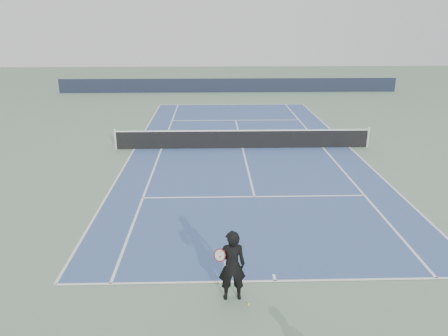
{
  "coord_description": "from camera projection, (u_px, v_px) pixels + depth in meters",
  "views": [
    {
      "loc": [
        -1.56,
        -21.28,
        6.26
      ],
      "look_at": [
        -1.13,
        -6.27,
        1.1
      ],
      "focal_mm": 35.0,
      "sensor_mm": 36.0,
      "label": 1
    }
  ],
  "objects": [
    {
      "name": "ground",
      "position": [
        243.0,
        148.0,
        22.2
      ],
      "size": [
        80.0,
        80.0,
        0.0
      ],
      "primitive_type": "plane",
      "color": "slate"
    },
    {
      "name": "court_surface",
      "position": [
        243.0,
        148.0,
        22.19
      ],
      "size": [
        10.97,
        23.77,
        0.01
      ],
      "primitive_type": "cube",
      "color": "#395388",
      "rests_on": "ground"
    },
    {
      "name": "tennis_net",
      "position": [
        243.0,
        139.0,
        22.03
      ],
      "size": [
        12.9,
        0.1,
        1.07
      ],
      "color": "silver",
      "rests_on": "ground"
    },
    {
      "name": "windscreen_far",
      "position": [
        229.0,
        85.0,
        38.91
      ],
      "size": [
        30.0,
        0.25,
        1.2
      ],
      "primitive_type": "cube",
      "color": "black",
      "rests_on": "ground"
    },
    {
      "name": "tennis_player",
      "position": [
        232.0,
        265.0,
        10.03
      ],
      "size": [
        0.8,
        0.52,
        1.76
      ],
      "color": "black",
      "rests_on": "ground"
    },
    {
      "name": "tennis_ball",
      "position": [
        248.0,
        305.0,
        10.02
      ],
      "size": [
        0.07,
        0.07,
        0.07
      ],
      "primitive_type": "sphere",
      "color": "yellow",
      "rests_on": "ground"
    }
  ]
}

